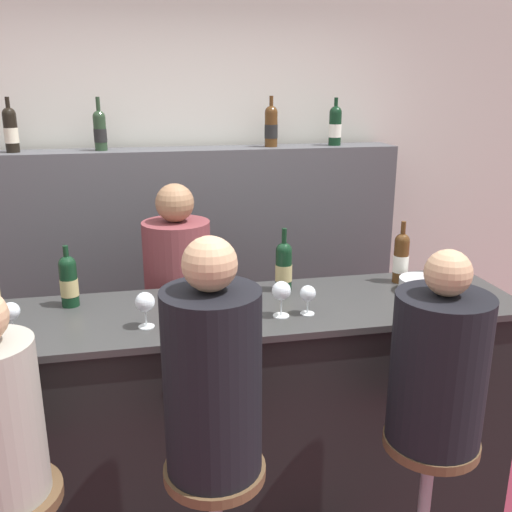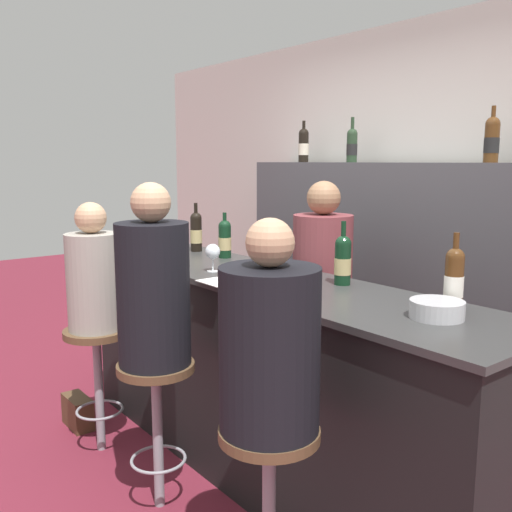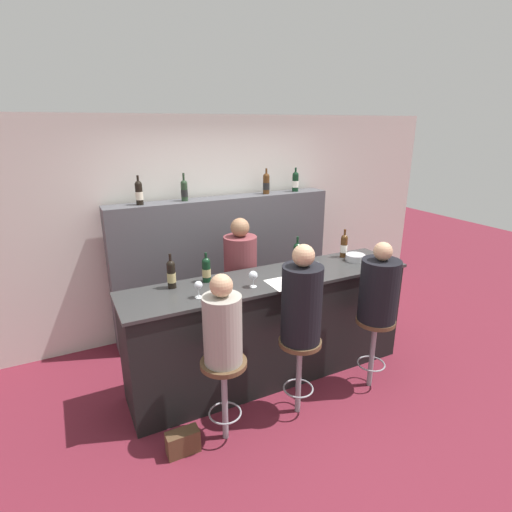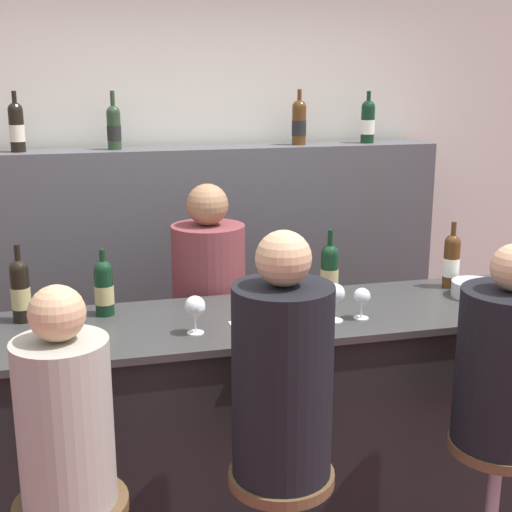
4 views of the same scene
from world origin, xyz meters
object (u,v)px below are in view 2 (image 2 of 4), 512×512
(bar_stool_left, at_px, (97,356))
(handbag, at_px, (78,412))
(wine_glass_2, at_px, (282,266))
(bartender, at_px, (321,323))
(wine_glass_0, at_px, (166,242))
(bar_stool_middle, at_px, (157,396))
(wine_bottle_counter_1, at_px, (225,239))
(wine_bottle_backbar_1, at_px, (352,145))
(wine_bottle_backbar_0, at_px, (304,145))
(wine_glass_1, at_px, (213,252))
(wine_bottle_counter_2, at_px, (343,260))
(wine_glass_3, at_px, (299,275))
(wine_bottle_counter_3, at_px, (454,278))
(bar_stool_right, at_px, (269,470))
(wine_bottle_backbar_2, at_px, (492,139))
(metal_bowl, at_px, (437,309))
(guest_seated_right, at_px, (270,343))
(wine_bottle_counter_0, at_px, (196,231))
(guest_seated_left, at_px, (93,276))
(guest_seated_middle, at_px, (153,288))

(bar_stool_left, bearing_deg, handbag, 180.00)
(wine_glass_2, height_order, bartender, bartender)
(wine_glass_0, relative_size, bar_stool_middle, 0.20)
(wine_bottle_counter_1, xyz_separation_m, wine_bottle_backbar_1, (0.13, 0.99, 0.59))
(wine_bottle_backbar_0, height_order, wine_glass_1, wine_bottle_backbar_0)
(wine_bottle_counter_1, height_order, bartender, bartender)
(wine_bottle_counter_2, bearing_deg, wine_bottle_counter_1, 180.00)
(wine_glass_3, bearing_deg, wine_bottle_backbar_1, 124.46)
(wine_bottle_counter_2, relative_size, wine_bottle_counter_3, 0.99)
(wine_bottle_backbar_1, distance_m, bar_stool_right, 2.50)
(wine_bottle_backbar_1, bearing_deg, bar_stool_left, -99.41)
(wine_glass_1, distance_m, bar_stool_middle, 0.81)
(wine_glass_1, relative_size, bar_stool_left, 0.21)
(wine_bottle_backbar_2, bearing_deg, wine_bottle_backbar_1, 180.00)
(wine_bottle_backbar_1, xyz_separation_m, wine_glass_0, (-0.31, -1.30, -0.60))
(wine_bottle_counter_3, distance_m, bar_stool_left, 2.04)
(bartender, xyz_separation_m, handbag, (-1.04, -1.14, -0.62))
(wine_bottle_counter_1, distance_m, bartender, 0.79)
(metal_bowl, height_order, guest_seated_right, guest_seated_right)
(wine_bottle_counter_1, distance_m, handbag, 1.46)
(wine_bottle_counter_2, bearing_deg, guest_seated_right, -63.17)
(metal_bowl, bearing_deg, wine_glass_2, -168.18)
(bartender, relative_size, handbag, 6.05)
(wine_bottle_backbar_2, relative_size, bar_stool_left, 0.42)
(wine_bottle_counter_2, relative_size, wine_bottle_backbar_2, 1.01)
(wine_bottle_counter_0, relative_size, bar_stool_left, 0.44)
(wine_bottle_backbar_2, distance_m, wine_glass_0, 1.97)
(bar_stool_middle, relative_size, bar_stool_right, 1.00)
(wine_glass_3, relative_size, bartender, 0.08)
(wine_glass_1, distance_m, wine_glass_3, 0.69)
(wine_bottle_counter_3, height_order, guest_seated_left, guest_seated_left)
(wine_bottle_backbar_0, bearing_deg, wine_bottle_counter_3, -26.77)
(wine_bottle_counter_0, distance_m, bartender, 1.04)
(wine_bottle_counter_3, bearing_deg, guest_seated_middle, -143.35)
(wine_bottle_backbar_0, relative_size, bar_stool_left, 0.42)
(wine_glass_0, height_order, wine_glass_1, wine_glass_1)
(wine_bottle_counter_3, bearing_deg, wine_bottle_counter_0, 180.00)
(wine_bottle_backbar_1, height_order, wine_glass_1, wine_bottle_backbar_1)
(wine_bottle_counter_2, bearing_deg, bar_stool_middle, -119.82)
(bar_stool_right, bearing_deg, guest_seated_left, 180.00)
(bar_stool_left, bearing_deg, wine_glass_1, 43.80)
(guest_seated_left, height_order, guest_seated_right, guest_seated_right)
(bar_stool_right, bearing_deg, wine_bottle_backbar_1, 125.40)
(wine_bottle_counter_0, bearing_deg, wine_glass_0, -65.07)
(bar_stool_left, bearing_deg, wine_bottle_counter_0, 101.78)
(guest_seated_left, bearing_deg, bar_stool_left, 0.00)
(wine_bottle_counter_2, bearing_deg, guest_seated_middle, -119.82)
(wine_glass_2, bearing_deg, wine_glass_1, 180.00)
(wine_glass_2, height_order, bar_stool_left, wine_glass_2)
(bartender, bearing_deg, bar_stool_right, -52.06)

